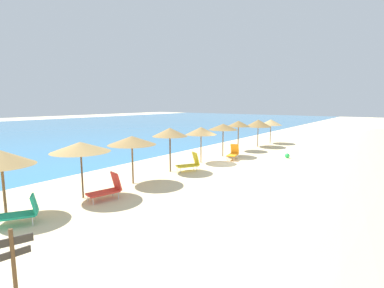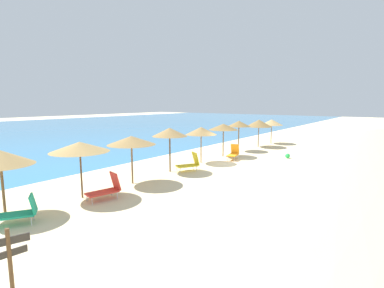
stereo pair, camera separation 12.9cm
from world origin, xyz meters
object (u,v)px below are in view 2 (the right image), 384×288
beach_umbrella_1 (80,147)px  beach_umbrella_3 (170,132)px  beach_umbrella_8 (272,122)px  lounge_chair_0 (233,153)px  beach_umbrella_5 (223,127)px  beach_umbrella_6 (239,124)px  beach_umbrella_2 (131,140)px  lounge_chair_1 (107,189)px  beach_umbrella_0 (0,158)px  beach_umbrella_4 (201,131)px  lounge_chair_2 (190,163)px  wooden_signpost (9,256)px  beach_umbrella_7 (259,123)px  beach_ball (288,156)px  lounge_chair_3 (19,212)px

beach_umbrella_1 → beach_umbrella_3: 6.18m
beach_umbrella_1 → beach_umbrella_8: beach_umbrella_1 is taller
beach_umbrella_8 → lounge_chair_0: (-10.08, -0.99, -1.73)m
beach_umbrella_5 → beach_umbrella_6: 3.14m
beach_umbrella_2 → beach_umbrella_6: beach_umbrella_6 is taller
beach_umbrella_8 → lounge_chair_1: 21.60m
beach_umbrella_0 → lounge_chair_0: size_ratio=1.73×
beach_umbrella_3 → beach_umbrella_6: bearing=1.4°
beach_umbrella_5 → beach_umbrella_6: size_ratio=0.98×
beach_umbrella_4 → lounge_chair_2: bearing=-160.5°
lounge_chair_1 → wooden_signpost: bearing=137.3°
beach_umbrella_0 → wooden_signpost: size_ratio=1.60×
beach_umbrella_2 → wooden_signpost: bearing=-148.6°
beach_umbrella_6 → beach_umbrella_7: (3.33, -0.42, -0.13)m
beach_umbrella_1 → beach_umbrella_5: bearing=0.3°
beach_umbrella_2 → beach_umbrella_7: beach_umbrella_7 is taller
beach_umbrella_1 → beach_umbrella_2: bearing=-0.8°
beach_umbrella_8 → lounge_chair_1: beach_umbrella_8 is taller
wooden_signpost → lounge_chair_0: bearing=30.2°
beach_umbrella_2 → lounge_chair_2: bearing=-10.5°
beach_umbrella_4 → lounge_chair_1: size_ratio=1.64×
beach_umbrella_1 → beach_ball: 15.70m
beach_umbrella_2 → beach_umbrella_8: beach_umbrella_2 is taller
beach_umbrella_3 → wooden_signpost: size_ratio=1.72×
beach_umbrella_0 → lounge_chair_2: (10.07, -1.19, -1.78)m
beach_umbrella_3 → lounge_chair_3: (-9.17, -0.89, -2.02)m
beach_umbrella_6 → beach_umbrella_4: bearing=-178.0°
lounge_chair_0 → lounge_chair_2: size_ratio=0.95×
beach_umbrella_3 → wooden_signpost: 12.15m
beach_umbrella_1 → beach_umbrella_0: bearing=172.7°
beach_umbrella_6 → lounge_chair_2: beach_umbrella_6 is taller
beach_umbrella_6 → wooden_signpost: (-20.60, -5.12, -1.46)m
beach_umbrella_7 → beach_umbrella_4: bearing=178.8°
beach_umbrella_7 → lounge_chair_1: (-18.55, -0.94, -1.80)m
beach_umbrella_4 → beach_umbrella_0: bearing=178.7°
lounge_chair_1 → beach_ball: size_ratio=4.24×
beach_umbrella_3 → beach_ball: size_ratio=7.44×
beach_umbrella_4 → lounge_chair_2: beach_umbrella_4 is taller
beach_umbrella_2 → lounge_chair_3: size_ratio=1.62×
beach_umbrella_4 → beach_umbrella_2: bearing=-178.8°
lounge_chair_0 → lounge_chair_1: lounge_chair_1 is taller
beach_umbrella_2 → beach_umbrella_5: bearing=0.6°
beach_umbrella_2 → lounge_chair_3: beach_umbrella_2 is taller
beach_umbrella_8 → wooden_signpost: size_ratio=1.58×
beach_umbrella_1 → beach_umbrella_7: bearing=-0.3°
beach_umbrella_2 → lounge_chair_1: bearing=-157.4°
beach_umbrella_8 → beach_ball: 8.49m
beach_umbrella_8 → beach_ball: (-7.13, -4.13, -2.04)m
beach_umbrella_4 → beach_umbrella_5: (3.04, -0.04, 0.08)m
beach_umbrella_3 → lounge_chair_0: beach_umbrella_3 is taller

